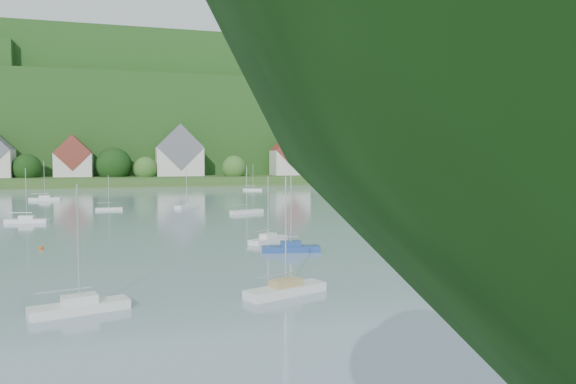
{
  "coord_description": "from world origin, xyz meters",
  "views": [
    {
      "loc": [
        -12.71,
        -7.02,
        9.4
      ],
      "look_at": [
        11.53,
        75.0,
        4.0
      ],
      "focal_mm": 33.95,
      "sensor_mm": 36.0,
      "label": 1
    }
  ],
  "objects": [
    {
      "name": "far_shore_strip",
      "position": [
        0.0,
        200.0,
        1.5
      ],
      "size": [
        600.0,
        60.0,
        3.0
      ],
      "primitive_type": "cube",
      "color": "#254C1C",
      "rests_on": "ground"
    },
    {
      "name": "forested_ridge",
      "position": [
        0.39,
        268.57,
        22.89
      ],
      "size": [
        620.0,
        181.22,
        69.89
      ],
      "color": "#143F14",
      "rests_on": "ground"
    },
    {
      "name": "village_building_1",
      "position": [
        -30.0,
        189.0,
        8.75
      ],
      "size": [
        12.0,
        9.36,
        14.0
      ],
      "color": "beige",
      "rests_on": "far_shore_strip"
    },
    {
      "name": "village_building_2",
      "position": [
        5.0,
        188.0,
        10.27
      ],
      "size": [
        16.0,
        11.44,
        18.0
      ],
      "color": "beige",
      "rests_on": "far_shore_strip"
    },
    {
      "name": "village_building_3",
      "position": [
        45.0,
        186.0,
        9.43
      ],
      "size": [
        13.0,
        10.4,
        15.5
      ],
      "color": "beige",
      "rests_on": "far_shore_strip"
    },
    {
      "name": "village_building_4",
      "position": [
        90.0,
        190.0,
        9.59
      ],
      "size": [
        15.0,
        10.4,
        16.5
      ],
      "color": "beige",
      "rests_on": "far_shore_strip"
    },
    {
      "name": "near_sailboat_0",
      "position": [
        -15.64,
        27.76,
        0.43
      ],
      "size": [
        6.0,
        3.11,
        7.8
      ],
      "rotation": [
        0.0,
        0.0,
        0.27
      ],
      "color": "silver",
      "rests_on": "ground"
    },
    {
      "name": "near_sailboat_1",
      "position": [
        2.85,
        44.63,
        0.43
      ],
      "size": [
        5.97,
        2.6,
        7.8
      ],
      "rotation": [
        0.0,
        0.0,
        -0.18
      ],
      "color": "navy",
      "rests_on": "ground"
    },
    {
      "name": "near_sailboat_2",
      "position": [
        -2.44,
        28.3,
        0.44
      ],
      "size": [
        6.2,
        3.76,
        8.1
      ],
      "rotation": [
        0.0,
        0.0,
        0.37
      ],
      "color": "silver",
      "rests_on": "ground"
    },
    {
      "name": "near_sailboat_3",
      "position": [
        2.15,
        51.04,
        0.41
      ],
      "size": [
        5.15,
        4.62,
        7.32
      ],
      "rotation": [
        0.0,
        0.0,
        0.69
      ],
      "color": "silver",
      "rests_on": "ground"
    },
    {
      "name": "near_sailboat_5",
      "position": [
        44.54,
        53.76,
        0.45
      ],
      "size": [
        5.79,
        5.52,
        8.44
      ],
      "rotation": [
        0.0,
        0.0,
        -0.74
      ],
      "color": "orange",
      "rests_on": "ground"
    },
    {
      "name": "mooring_buoy_1",
      "position": [
        23.86,
        36.22,
        0.0
      ],
      "size": [
        0.43,
        0.43,
        0.43
      ],
      "primitive_type": "sphere",
      "color": "white",
      "rests_on": "ground"
    },
    {
      "name": "mooring_buoy_3",
      "position": [
        -21.37,
        53.14,
        0.0
      ],
      "size": [
        0.46,
        0.46,
        0.46
      ],
      "primitive_type": "sphere",
      "color": "#D3500C",
      "rests_on": "ground"
    },
    {
      "name": "far_sailboat_cluster",
      "position": [
        14.21,
        115.41,
        0.37
      ],
      "size": [
        203.95,
        79.34,
        8.71
      ],
      "color": "silver",
      "rests_on": "ground"
    }
  ]
}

